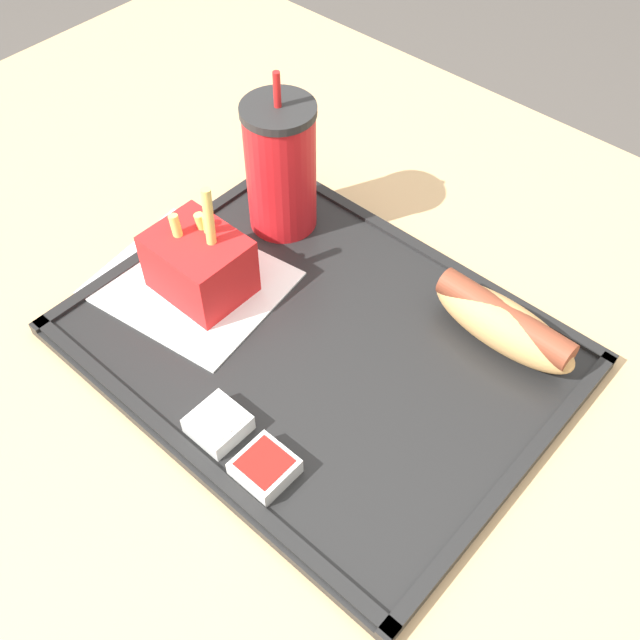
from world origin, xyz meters
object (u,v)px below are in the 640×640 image
at_px(hot_dog_far, 503,323).
at_px(soda_cup, 281,167).
at_px(fries_carton, 200,264).
at_px(sauce_cup_mayo, 218,424).
at_px(sauce_cup_ketchup, 265,467).

bearing_deg(hot_dog_far, soda_cup, -177.02).
xyz_separation_m(hot_dog_far, fries_carton, (-0.25, -0.14, 0.01)).
bearing_deg(hot_dog_far, sauce_cup_mayo, -117.18).
height_order(fries_carton, sauce_cup_mayo, fries_carton).
distance_m(fries_carton, sauce_cup_mayo, 0.17).
bearing_deg(fries_carton, soda_cup, 94.14).
bearing_deg(fries_carton, sauce_cup_ketchup, -29.12).
distance_m(sauce_cup_mayo, sauce_cup_ketchup, 0.06).
bearing_deg(fries_carton, hot_dog_far, 28.37).
height_order(hot_dog_far, sauce_cup_mayo, hot_dog_far).
height_order(fries_carton, sauce_cup_ketchup, fries_carton).
bearing_deg(fries_carton, sauce_cup_mayo, -37.89).
height_order(soda_cup, sauce_cup_ketchup, soda_cup).
relative_size(sauce_cup_mayo, sauce_cup_ketchup, 1.00).
distance_m(soda_cup, fries_carton, 0.13).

